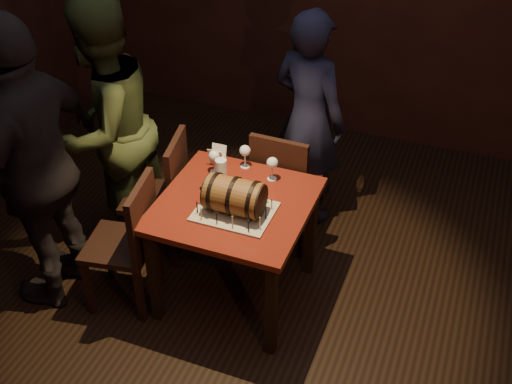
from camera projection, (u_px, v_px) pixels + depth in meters
room_shell at (241, 124)px, 3.30m from camera, size 5.04×5.04×2.80m
pub_table at (235, 217)px, 3.90m from camera, size 0.90×0.90×0.75m
cake_board at (235, 212)px, 3.75m from camera, size 0.45×0.35×0.01m
barrel_cake at (234, 196)px, 3.69m from camera, size 0.39×0.23×0.23m
birthday_candles at (235, 205)px, 3.73m from camera, size 0.40×0.30×0.09m
wine_glass_left at (214, 157)px, 4.03m from camera, size 0.07×0.07×0.16m
wine_glass_mid at (245, 152)px, 4.08m from camera, size 0.07×0.07×0.16m
wine_glass_right at (272, 164)px, 3.96m from camera, size 0.07×0.07×0.16m
pint_of_ale at (221, 171)px, 3.98m from camera, size 0.07×0.07×0.15m
menu_card at (217, 156)px, 4.13m from camera, size 0.10×0.05×0.13m
chair_back at (283, 184)px, 4.39m from camera, size 0.41×0.41×0.93m
chair_left_rear at (165, 191)px, 4.32m from camera, size 0.47×0.47×0.93m
chair_left_front at (130, 238)px, 3.92m from camera, size 0.46×0.46×0.93m
person_back at (309, 119)px, 4.53m from camera, size 0.68×0.56×1.62m
person_left_rear at (105, 129)px, 4.25m from camera, size 0.83×0.98×1.79m
person_left_front at (38, 168)px, 3.77m from camera, size 0.49×1.13×1.91m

